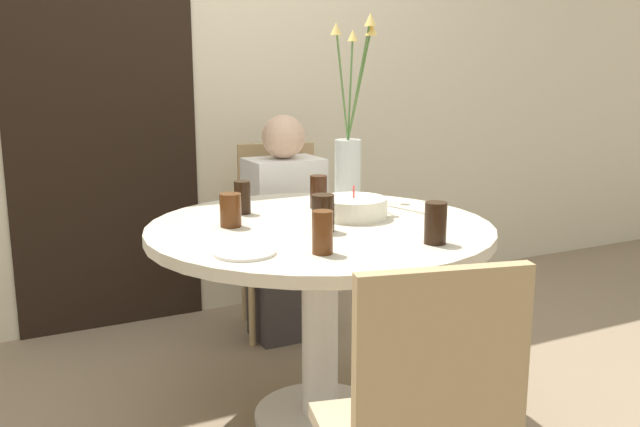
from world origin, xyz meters
name	(u,v)px	position (x,y,z in m)	size (l,w,h in m)	color
ground_plane	(320,419)	(0.00, 0.00, 0.00)	(16.00, 16.00, 0.00)	#89755B
wall_back	(198,62)	(0.00, 1.36, 1.30)	(8.00, 0.05, 2.60)	beige
doorway_panel	(103,121)	(-0.49, 1.33, 1.02)	(0.90, 0.01, 2.05)	black
dining_table	(320,263)	(0.00, 0.00, 0.61)	(1.22, 1.22, 0.75)	beige
chair_right_flank	(280,226)	(0.26, 0.96, 0.51)	(0.49, 0.49, 0.91)	tan
chair_far_back	(421,424)	(-0.23, -0.97, 0.51)	(0.48, 0.48, 0.91)	tan
birthday_cake	(354,208)	(0.16, 0.04, 0.78)	(0.25, 0.25, 0.12)	white
flower_vase	(349,151)	(0.33, 0.38, 0.94)	(0.21, 0.24, 0.74)	silver
side_plate	(244,252)	(-0.38, -0.24, 0.75)	(0.19, 0.19, 0.01)	silver
drink_glass_0	(435,223)	(0.21, -0.40, 0.81)	(0.07, 0.07, 0.13)	black
drink_glass_1	(323,213)	(-0.03, -0.09, 0.81)	(0.08, 0.08, 0.13)	black
drink_glass_2	(319,192)	(0.12, 0.26, 0.81)	(0.07, 0.07, 0.13)	#33190C
drink_glass_3	(230,210)	(-0.29, 0.11, 0.80)	(0.07, 0.07, 0.12)	#51280F
drink_glass_4	(322,232)	(-0.16, -0.34, 0.81)	(0.06, 0.06, 0.13)	#51280F
drink_glass_5	(242,197)	(-0.18, 0.29, 0.81)	(0.06, 0.06, 0.12)	black
person_woman	(285,236)	(0.22, 0.80, 0.50)	(0.34, 0.24, 1.07)	#383333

